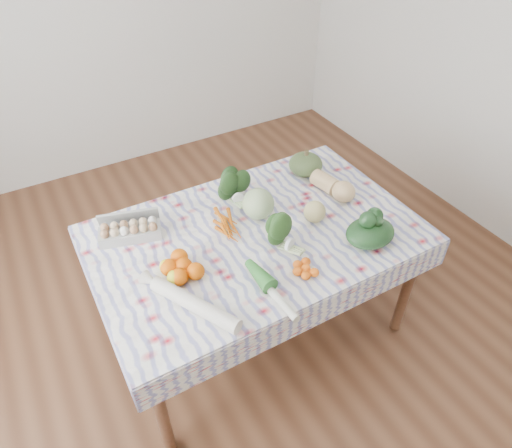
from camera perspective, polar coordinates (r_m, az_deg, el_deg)
name	(u,v)px	position (r m, az deg, el deg)	size (l,w,h in m)	color
ground	(256,324)	(2.90, 0.00, -12.42)	(4.50, 4.50, 0.00)	#532F1C
dining_table	(256,244)	(2.40, 0.00, -2.58)	(1.60, 1.00, 0.75)	brown
tablecloth	(256,233)	(2.35, 0.00, -1.19)	(1.66, 1.06, 0.01)	white
egg_carton	(130,232)	(2.37, -15.48, -0.95)	(0.31, 0.12, 0.08)	#A9A9A4
carrot_bunch	(228,225)	(2.36, -3.55, -0.17)	(0.19, 0.18, 0.04)	#CC5E0D
kale_bunch	(235,188)	(2.52, -2.66, 4.55)	(0.18, 0.16, 0.16)	#1E3E18
kabocha_squash	(306,164)	(2.75, 6.22, 7.44)	(0.20, 0.20, 0.13)	#43572D
cabbage	(258,204)	(2.39, 0.29, 2.54)	(0.17, 0.17, 0.17)	#9AB579
butternut_squash	(334,185)	(2.60, 9.68, 4.86)	(0.13, 0.27, 0.13)	tan
orange_cluster	(184,266)	(2.13, -9.02, -5.20)	(0.26, 0.26, 0.09)	#E85B05
broccoli	(280,237)	(2.23, 3.05, -1.64)	(0.17, 0.17, 0.12)	#264D1B
mandarin_cluster	(306,268)	(2.14, 6.25, -5.49)	(0.15, 0.15, 0.05)	orange
grapefruit	(315,212)	(2.40, 7.34, 1.53)	(0.12, 0.12, 0.12)	#D6C476
spinach_bag	(370,233)	(2.33, 14.08, -1.07)	(0.26, 0.21, 0.11)	black
daikon	(195,304)	(1.99, -7.67, -9.91)	(0.07, 0.07, 0.47)	silver
leek	(272,291)	(2.04, 1.98, -8.42)	(0.04, 0.04, 0.36)	beige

